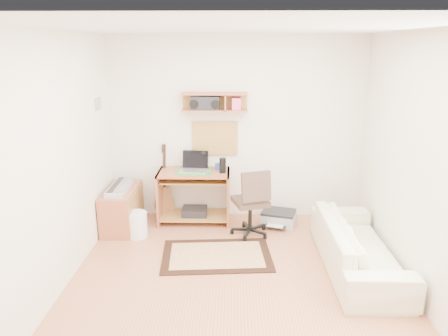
{
  "coord_description": "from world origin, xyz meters",
  "views": [
    {
      "loc": [
        -0.03,
        -3.95,
        2.46
      ],
      "look_at": [
        -0.15,
        1.05,
        1.0
      ],
      "focal_mm": 34.05,
      "sensor_mm": 36.0,
      "label": 1
    }
  ],
  "objects_px": {
    "cabinet": "(122,208)",
    "printer": "(278,218)",
    "task_chair": "(250,201)",
    "sofa": "(359,238)",
    "desk": "(194,197)"
  },
  "relations": [
    {
      "from": "task_chair",
      "to": "sofa",
      "type": "relative_size",
      "value": 0.5
    },
    {
      "from": "cabinet",
      "to": "printer",
      "type": "distance_m",
      "value": 2.2
    },
    {
      "from": "cabinet",
      "to": "printer",
      "type": "relative_size",
      "value": 1.9
    },
    {
      "from": "desk",
      "to": "cabinet",
      "type": "height_order",
      "value": "desk"
    },
    {
      "from": "desk",
      "to": "cabinet",
      "type": "xyz_separation_m",
      "value": [
        -0.99,
        -0.22,
        -0.1
      ]
    },
    {
      "from": "sofa",
      "to": "task_chair",
      "type": "bearing_deg",
      "value": 54.17
    },
    {
      "from": "cabinet",
      "to": "printer",
      "type": "bearing_deg",
      "value": 4.02
    },
    {
      "from": "desk",
      "to": "task_chair",
      "type": "xyz_separation_m",
      "value": [
        0.78,
        -0.43,
        0.1
      ]
    },
    {
      "from": "desk",
      "to": "sofa",
      "type": "xyz_separation_m",
      "value": [
        1.97,
        -1.28,
        -0.01
      ]
    },
    {
      "from": "task_chair",
      "to": "sofa",
      "type": "bearing_deg",
      "value": -53.81
    },
    {
      "from": "desk",
      "to": "sofa",
      "type": "height_order",
      "value": "desk"
    },
    {
      "from": "task_chair",
      "to": "desk",
      "type": "bearing_deg",
      "value": 133.44
    },
    {
      "from": "printer",
      "to": "cabinet",
      "type": "bearing_deg",
      "value": -159.86
    },
    {
      "from": "desk",
      "to": "printer",
      "type": "bearing_deg",
      "value": -2.94
    },
    {
      "from": "desk",
      "to": "cabinet",
      "type": "bearing_deg",
      "value": -167.71
    }
  ]
}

